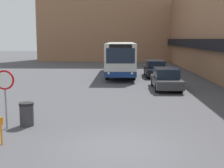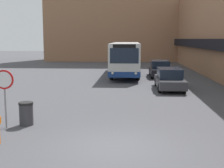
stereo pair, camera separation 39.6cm
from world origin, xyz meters
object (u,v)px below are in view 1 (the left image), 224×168
object	(u,v)px
stop_sign	(5,87)
trash_bin	(27,114)
parked_car_middle	(155,69)
city_bus	(121,57)
parked_car_front	(166,79)

from	to	relation	value
stop_sign	trash_bin	bearing A→B (deg)	35.70
stop_sign	parked_car_middle	bearing A→B (deg)	66.38
city_bus	parked_car_middle	distance (m)	3.66
stop_sign	trash_bin	xyz separation A→B (m)	(0.66, 0.47, -1.20)
city_bus	parked_car_middle	size ratio (longest dim) A/B	2.71
stop_sign	trash_bin	world-z (taller)	stop_sign
city_bus	stop_sign	distance (m)	19.34
parked_car_front	parked_car_middle	size ratio (longest dim) A/B	0.99
parked_car_middle	trash_bin	bearing A→B (deg)	-112.33
parked_car_middle	trash_bin	world-z (taller)	parked_car_middle
city_bus	parked_car_front	distance (m)	9.37
city_bus	trash_bin	world-z (taller)	city_bus
trash_bin	city_bus	bearing A→B (deg)	78.51
city_bus	parked_car_front	bearing A→B (deg)	-69.77
parked_car_middle	trash_bin	distance (m)	18.31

